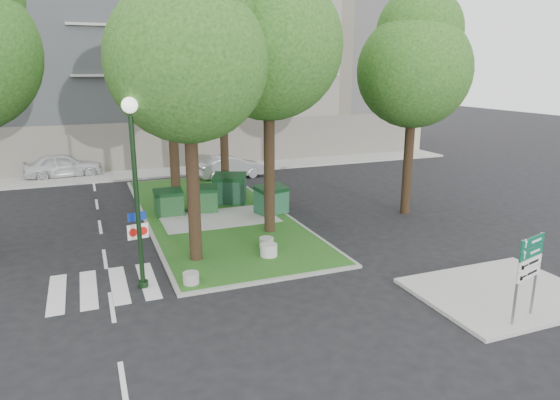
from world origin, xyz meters
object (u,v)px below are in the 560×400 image
tree_median_near_right (270,31)px  bollard_mid (266,242)px  tree_street_right (416,60)px  dumpster_b (203,199)px  tree_median_far (223,34)px  tree_median_mid (171,60)px  dumpster_c (230,189)px  car_white (63,165)px  directional_sign (529,265)px  bollard_right (269,250)px  dumpster_d (271,200)px  traffic_sign_pole (138,232)px  bollard_left (191,278)px  litter_bin (230,191)px  car_silver (230,167)px  dumpster_a (169,202)px  tree_median_near_left (189,45)px  street_lamp (135,172)px

tree_median_near_right → bollard_mid: (-0.89, -1.88, -7.67)m
tree_street_right → dumpster_b: tree_street_right is taller
tree_median_near_right → tree_median_far: bearing=88.5°
tree_median_mid → dumpster_b: (1.05, -0.66, -6.26)m
dumpster_c → car_white: bearing=152.2°
directional_sign → bollard_mid: bearing=104.3°
bollard_right → directional_sign: bearing=-55.5°
dumpster_d → traffic_sign_pole: (-6.45, -4.87, 0.71)m
car_white → bollard_left: bearing=-171.8°
litter_bin → traffic_sign_pole: traffic_sign_pole is taller
car_silver → bollard_left: bearing=152.0°
dumpster_a → bollard_right: size_ratio=2.13×
tree_median_far → car_white: 13.55m
dumpster_c → bollard_right: bearing=-71.7°
directional_sign → dumpster_b: bearing=96.5°
tree_median_near_left → tree_median_near_right: tree_median_near_right is taller
tree_median_near_right → dumpster_c: bearing=94.1°
tree_street_right → bollard_left: size_ratio=20.08×
bollard_left → dumpster_d: bearing=51.7°
tree_median_near_left → car_silver: (4.91, 12.97, -6.62)m
bollard_left → directional_sign: (7.78, -5.50, 1.36)m
dumpster_b → dumpster_d: dumpster_d is taller
street_lamp → car_silver: 16.36m
dumpster_a → dumpster_d: 4.69m
traffic_sign_pole → car_silver: (6.95, 13.45, -0.76)m
tree_median_near_right → tree_median_far: tree_median_far is taller
litter_bin → car_white: 12.28m
dumpster_d → litter_bin: bearing=91.7°
dumpster_a → bollard_left: dumpster_a is taller
dumpster_b → bollard_mid: size_ratio=2.81×
litter_bin → dumpster_b: bearing=-134.0°
tree_median_near_left → traffic_sign_pole: tree_median_near_left is taller
tree_street_right → bollard_right: tree_street_right is taller
dumpster_b → street_lamp: 8.72m
tree_median_near_left → dumpster_a: (-0.05, 5.83, -6.62)m
bollard_right → car_silver: car_silver is taller
bollard_mid → directional_sign: bearing=-59.8°
tree_median_mid → traffic_sign_pole: (-2.54, -6.98, -5.51)m
dumpster_a → dumpster_d: dumpster_d is taller
dumpster_b → bollard_mid: (1.06, -5.71, -0.41)m
traffic_sign_pole → directional_sign: bearing=-48.3°
bollard_left → traffic_sign_pole: 2.39m
dumpster_b → car_white: car_white is taller
tree_median_mid → tree_median_far: size_ratio=0.84×
dumpster_d → bollard_mid: size_ratio=3.07×
dumpster_c → dumpster_d: dumpster_c is taller
car_silver → bollard_right: bearing=162.0°
dumpster_b → directional_sign: bearing=-55.5°
tree_street_right → directional_sign: (-3.41, -10.06, -5.32)m
dumpster_a → litter_bin: bearing=29.6°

